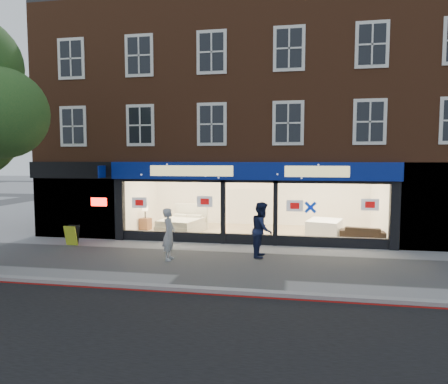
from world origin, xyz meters
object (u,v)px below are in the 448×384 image
(display_bed, at_px, (182,224))
(a_board, at_px, (72,235))
(sofa, at_px, (363,233))
(mattress_stack, at_px, (324,227))
(pedestrian_blue, at_px, (262,229))
(pedestrian_grey, at_px, (169,234))

(display_bed, relative_size, a_board, 3.00)
(sofa, bearing_deg, mattress_stack, -14.05)
(display_bed, xyz_separation_m, pedestrian_blue, (3.96, -3.74, 0.54))
(pedestrian_grey, bearing_deg, pedestrian_blue, -75.87)
(pedestrian_blue, bearing_deg, sofa, -47.37)
(a_board, height_order, pedestrian_blue, pedestrian_blue)
(a_board, xyz_separation_m, pedestrian_grey, (4.50, -1.50, 0.48))
(a_board, bearing_deg, mattress_stack, 23.31)
(mattress_stack, relative_size, pedestrian_blue, 1.02)
(mattress_stack, xyz_separation_m, sofa, (1.50, -0.72, -0.07))
(pedestrian_grey, bearing_deg, mattress_stack, -50.92)
(display_bed, distance_m, pedestrian_grey, 4.79)
(mattress_stack, relative_size, a_board, 2.46)
(a_board, height_order, pedestrian_grey, pedestrian_grey)
(display_bed, relative_size, pedestrian_grey, 1.36)
(sofa, height_order, pedestrian_blue, pedestrian_blue)
(mattress_stack, bearing_deg, pedestrian_grey, -137.99)
(pedestrian_grey, height_order, pedestrian_blue, pedestrian_blue)
(mattress_stack, bearing_deg, sofa, -25.75)
(mattress_stack, bearing_deg, pedestrian_blue, -121.10)
(a_board, distance_m, pedestrian_grey, 4.77)
(display_bed, distance_m, a_board, 4.83)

